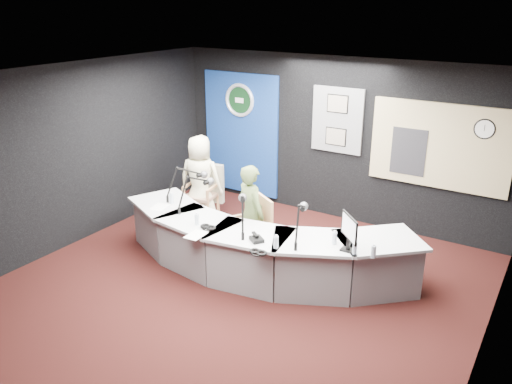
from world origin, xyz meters
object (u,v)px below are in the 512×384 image
Objects in this scene: person_woman at (251,214)px; armchair_left at (201,194)px; broadcast_desk at (256,247)px; armchair_right at (251,227)px; person_man at (200,179)px.

armchair_left is at bearing -2.91° from person_woman.
broadcast_desk is at bearing 156.43° from person_woman.
person_woman reaches higher than armchair_right.
broadcast_desk is 2.95× the size of person_man.
armchair_left is 1.75m from person_woman.
broadcast_desk is at bearing -40.39° from armchair_left.
armchair_right is at bearing 24.00° from person_woman.
person_man is (-1.54, 0.78, 0.24)m from armchair_right.
armchair_left is at bearing 149.53° from broadcast_desk.
broadcast_desk is 4.29× the size of armchair_right.
person_man is (0.00, 0.00, 0.29)m from armchair_left.
person_woman is (-0.25, 0.27, 0.36)m from broadcast_desk.
armchair_left reaches higher than broadcast_desk.
broadcast_desk is 0.39m from armchair_right.
person_woman is at bearing 132.44° from broadcast_desk.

